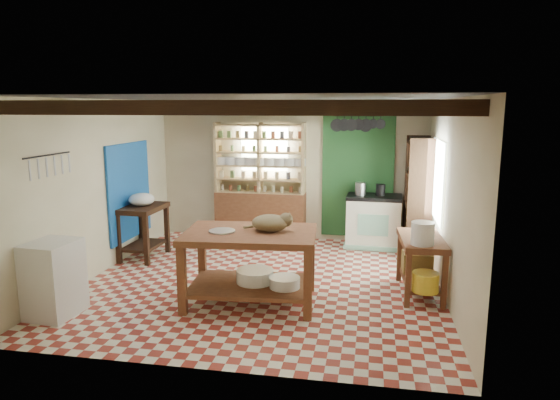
% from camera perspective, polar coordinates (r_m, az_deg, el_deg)
% --- Properties ---
extents(floor, '(5.00, 5.00, 0.02)m').
position_cam_1_polar(floor, '(7.32, -1.97, -9.35)').
color(floor, maroon).
rests_on(floor, ground).
extents(ceiling, '(5.00, 5.00, 0.02)m').
position_cam_1_polar(ceiling, '(6.87, -2.11, 11.55)').
color(ceiling, '#48484E').
rests_on(ceiling, wall_back).
extents(wall_back, '(5.00, 0.04, 2.60)m').
position_cam_1_polar(wall_back, '(9.41, 1.24, 3.38)').
color(wall_back, beige).
rests_on(wall_back, floor).
extents(wall_front, '(5.00, 0.04, 2.60)m').
position_cam_1_polar(wall_front, '(4.62, -8.73, -4.43)').
color(wall_front, beige).
rests_on(wall_front, floor).
extents(wall_left, '(0.04, 5.00, 2.60)m').
position_cam_1_polar(wall_left, '(7.90, -20.06, 1.32)').
color(wall_left, beige).
rests_on(wall_left, floor).
extents(wall_right, '(0.04, 5.00, 2.60)m').
position_cam_1_polar(wall_right, '(6.89, 18.71, 0.13)').
color(wall_right, beige).
rests_on(wall_right, floor).
extents(ceiling_beams, '(5.00, 3.80, 0.15)m').
position_cam_1_polar(ceiling_beams, '(6.87, -2.11, 10.55)').
color(ceiling_beams, black).
rests_on(ceiling_beams, ceiling).
extents(blue_wall_patch, '(0.04, 1.40, 1.60)m').
position_cam_1_polar(blue_wall_patch, '(8.69, -16.83, 0.98)').
color(blue_wall_patch, '#1655AB').
rests_on(blue_wall_patch, wall_left).
extents(green_wall_patch, '(1.30, 0.04, 2.30)m').
position_cam_1_polar(green_wall_patch, '(9.27, 8.87, 2.83)').
color(green_wall_patch, '#1F4E24').
rests_on(green_wall_patch, wall_back).
extents(window_back, '(0.90, 0.02, 0.80)m').
position_cam_1_polar(window_back, '(9.44, -1.78, 5.84)').
color(window_back, silver).
rests_on(window_back, wall_back).
extents(window_right, '(0.02, 1.30, 1.20)m').
position_cam_1_polar(window_right, '(7.85, 17.59, 2.16)').
color(window_right, silver).
rests_on(window_right, wall_right).
extents(utensil_rail, '(0.06, 0.90, 0.28)m').
position_cam_1_polar(utensil_rail, '(6.80, -24.96, 3.65)').
color(utensil_rail, black).
rests_on(utensil_rail, wall_left).
extents(pot_rack, '(0.86, 0.12, 0.36)m').
position_cam_1_polar(pot_rack, '(8.77, 8.96, 8.49)').
color(pot_rack, black).
rests_on(pot_rack, ceiling).
extents(shelving_unit, '(1.70, 0.34, 2.20)m').
position_cam_1_polar(shelving_unit, '(9.35, -2.28, 2.10)').
color(shelving_unit, tan).
rests_on(shelving_unit, floor).
extents(tall_rack, '(0.40, 0.86, 2.00)m').
position_cam_1_polar(tall_rack, '(8.68, 15.50, 0.37)').
color(tall_rack, black).
rests_on(tall_rack, floor).
extents(work_table, '(1.74, 1.23, 0.94)m').
position_cam_1_polar(work_table, '(6.45, -3.40, -7.65)').
color(work_table, brown).
rests_on(work_table, floor).
extents(stove, '(0.98, 0.68, 0.94)m').
position_cam_1_polar(stove, '(9.09, 10.65, -2.39)').
color(stove, white).
rests_on(stove, floor).
extents(prep_table, '(0.63, 0.89, 0.88)m').
position_cam_1_polar(prep_table, '(8.60, -15.34, -3.52)').
color(prep_table, black).
rests_on(prep_table, floor).
extents(white_cabinet, '(0.55, 0.64, 0.91)m').
position_cam_1_polar(white_cabinet, '(6.64, -24.45, -8.19)').
color(white_cabinet, white).
rests_on(white_cabinet, floor).
extents(right_counter, '(0.61, 1.12, 0.78)m').
position_cam_1_polar(right_counter, '(6.98, 15.74, -7.26)').
color(right_counter, brown).
rests_on(right_counter, floor).
extents(cat, '(0.54, 0.46, 0.21)m').
position_cam_1_polar(cat, '(6.31, -1.14, -2.63)').
color(cat, '#8A7750').
rests_on(cat, work_table).
extents(steel_tray, '(0.36, 0.36, 0.02)m').
position_cam_1_polar(steel_tray, '(6.33, -6.65, -3.55)').
color(steel_tray, '#A8A8AF').
rests_on(steel_tray, work_table).
extents(basin_large, '(0.52, 0.52, 0.17)m').
position_cam_1_polar(basin_large, '(6.53, -2.88, -8.67)').
color(basin_large, white).
rests_on(basin_large, work_table).
extents(basin_small, '(0.42, 0.42, 0.14)m').
position_cam_1_polar(basin_small, '(6.35, 0.54, -9.38)').
color(basin_small, white).
rests_on(basin_small, work_table).
extents(kettle_left, '(0.20, 0.20, 0.22)m').
position_cam_1_polar(kettle_left, '(8.99, 9.18, 1.28)').
color(kettle_left, '#A8A8AF').
rests_on(kettle_left, stove).
extents(kettle_right, '(0.17, 0.17, 0.20)m').
position_cam_1_polar(kettle_right, '(8.98, 11.41, 1.13)').
color(kettle_right, black).
rests_on(kettle_right, stove).
extents(enamel_bowl, '(0.43, 0.43, 0.21)m').
position_cam_1_polar(enamel_bowl, '(8.48, -15.53, 0.07)').
color(enamel_bowl, white).
rests_on(enamel_bowl, prep_table).
extents(white_bucket, '(0.30, 0.30, 0.29)m').
position_cam_1_polar(white_bucket, '(6.50, 15.98, -3.70)').
color(white_bucket, white).
rests_on(white_bucket, right_counter).
extents(wicker_basket, '(0.42, 0.34, 0.28)m').
position_cam_1_polar(wicker_basket, '(7.28, 15.39, -6.87)').
color(wicker_basket, olive).
rests_on(wicker_basket, right_counter).
extents(yellow_tub, '(0.35, 0.35, 0.24)m').
position_cam_1_polar(yellow_tub, '(6.58, 16.28, -8.97)').
color(yellow_tub, gold).
rests_on(yellow_tub, right_counter).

